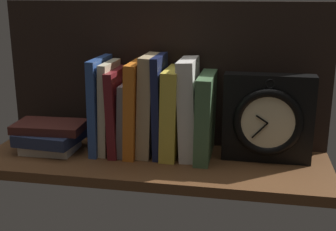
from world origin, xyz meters
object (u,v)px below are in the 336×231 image
(book_cream_twain, at_px, (109,107))
(book_yellow_seinlanguage, at_px, (173,112))
(book_white_catcher, at_px, (189,109))
(book_tan_shortstories, at_px, (149,105))
(book_orange_pandolfini, at_px, (136,108))
(book_green_romantic, at_px, (206,116))
(book_blue_modern, at_px, (101,105))
(book_gray_chess, at_px, (127,117))
(book_maroon_dawkins, at_px, (118,111))
(book_navy_bierce, at_px, (160,106))
(framed_clock, at_px, (268,119))
(book_stack_side, at_px, (50,136))

(book_cream_twain, bearing_deg, book_yellow_seinlanguage, 0.00)
(book_white_catcher, bearing_deg, book_tan_shortstories, 180.00)
(book_tan_shortstories, xyz_separation_m, book_white_catcher, (0.10, 0.00, -0.00))
(book_orange_pandolfini, xyz_separation_m, book_green_romantic, (0.18, 0.00, -0.01))
(book_blue_modern, height_order, book_gray_chess, book_blue_modern)
(book_tan_shortstories, height_order, book_green_romantic, book_tan_shortstories)
(book_maroon_dawkins, bearing_deg, book_blue_modern, 180.00)
(book_white_catcher, bearing_deg, book_maroon_dawkins, 180.00)
(book_orange_pandolfini, distance_m, book_navy_bierce, 0.06)
(book_white_catcher, bearing_deg, framed_clock, -0.62)
(book_stack_side, bearing_deg, book_blue_modern, 13.93)
(book_blue_modern, bearing_deg, book_green_romantic, 0.00)
(book_navy_bierce, distance_m, book_green_romantic, 0.12)
(book_tan_shortstories, height_order, book_navy_bierce, same)
(book_yellow_seinlanguage, relative_size, framed_clock, 1.03)
(book_gray_chess, relative_size, book_stack_side, 1.00)
(book_maroon_dawkins, distance_m, framed_clock, 0.38)
(book_yellow_seinlanguage, bearing_deg, book_gray_chess, 180.00)
(book_gray_chess, xyz_separation_m, book_tan_shortstories, (0.06, 0.00, 0.04))
(book_navy_bierce, distance_m, book_white_catcher, 0.07)
(book_maroon_dawkins, distance_m, book_gray_chess, 0.03)
(book_orange_pandolfini, distance_m, book_tan_shortstories, 0.03)
(book_yellow_seinlanguage, xyz_separation_m, book_white_catcher, (0.04, 0.00, 0.01))
(book_cream_twain, height_order, book_orange_pandolfini, book_orange_pandolfini)
(book_green_romantic, distance_m, book_stack_side, 0.41)
(book_cream_twain, bearing_deg, framed_clock, -0.30)
(book_tan_shortstories, bearing_deg, book_white_catcher, 0.00)
(book_cream_twain, height_order, book_navy_bierce, book_navy_bierce)
(book_orange_pandolfini, distance_m, book_white_catcher, 0.14)
(book_gray_chess, xyz_separation_m, book_navy_bierce, (0.09, 0.00, 0.04))
(book_navy_bierce, distance_m, framed_clock, 0.27)
(book_cream_twain, xyz_separation_m, book_tan_shortstories, (0.11, 0.00, 0.01))
(book_maroon_dawkins, relative_size, book_orange_pandolfini, 0.91)
(book_cream_twain, xyz_separation_m, book_white_catcher, (0.21, 0.00, 0.01))
(book_orange_pandolfini, bearing_deg, book_green_romantic, 0.00)
(book_cream_twain, distance_m, book_navy_bierce, 0.14)
(book_blue_modern, relative_size, book_yellow_seinlanguage, 1.10)
(book_gray_chess, relative_size, framed_clock, 0.85)
(book_green_romantic, xyz_separation_m, book_stack_side, (-0.41, -0.03, -0.07))
(book_cream_twain, distance_m, book_gray_chess, 0.05)
(book_orange_pandolfini, relative_size, book_stack_side, 1.29)
(book_cream_twain, distance_m, book_green_romantic, 0.25)
(book_green_romantic, bearing_deg, book_cream_twain, 180.00)
(book_blue_modern, relative_size, book_maroon_dawkins, 1.13)
(book_tan_shortstories, relative_size, book_green_romantic, 1.21)
(book_gray_chess, bearing_deg, book_green_romantic, 0.00)
(book_tan_shortstories, xyz_separation_m, book_green_romantic, (0.14, 0.00, -0.02))
(book_blue_modern, relative_size, book_tan_shortstories, 0.96)
(book_stack_side, bearing_deg, book_white_catcher, 5.12)
(framed_clock, bearing_deg, book_orange_pandolfini, 179.64)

